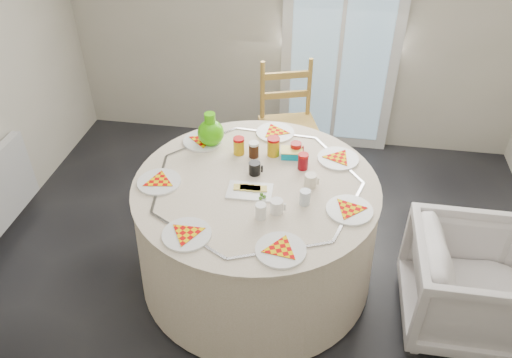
# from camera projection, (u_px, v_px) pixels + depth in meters

# --- Properties ---
(floor) EXTENTS (4.00, 4.00, 0.00)m
(floor) POSITION_uv_depth(u_px,v_px,m) (258.00, 294.00, 3.31)
(floor) COLOR black
(floor) RESTS_ON ground
(wall_back) EXTENTS (4.00, 0.02, 2.60)m
(wall_back) POSITION_uv_depth(u_px,v_px,m) (296.00, 2.00, 4.10)
(wall_back) COLOR #BCB5A3
(wall_back) RESTS_ON floor
(glass_door) EXTENTS (1.00, 0.08, 2.10)m
(glass_door) POSITION_uv_depth(u_px,v_px,m) (342.00, 37.00, 4.16)
(glass_door) COLOR silver
(glass_door) RESTS_ON floor
(table) EXTENTS (1.55, 1.55, 0.78)m
(table) POSITION_uv_depth(u_px,v_px,m) (256.00, 231.00, 3.25)
(table) COLOR beige
(table) RESTS_ON floor
(wooden_chair) EXTENTS (0.56, 0.55, 1.01)m
(wooden_chair) POSITION_uv_depth(u_px,v_px,m) (289.00, 130.00, 4.08)
(wooden_chair) COLOR #B7843D
(wooden_chair) RESTS_ON floor
(armchair) EXTENTS (0.66, 0.70, 0.72)m
(armchair) POSITION_uv_depth(u_px,v_px,m) (472.00, 278.00, 2.91)
(armchair) COLOR silver
(armchair) RESTS_ON floor
(place_settings) EXTENTS (1.55, 1.55, 0.03)m
(place_settings) POSITION_uv_depth(u_px,v_px,m) (256.00, 183.00, 3.02)
(place_settings) COLOR silver
(place_settings) RESTS_ON table
(jar_cluster) EXTENTS (0.54, 0.39, 0.14)m
(jar_cluster) POSITION_uv_depth(u_px,v_px,m) (269.00, 154.00, 3.18)
(jar_cluster) COLOR #A34924
(jar_cluster) RESTS_ON table
(butter_tub) EXTENTS (0.15, 0.11, 0.06)m
(butter_tub) POSITION_uv_depth(u_px,v_px,m) (292.00, 154.00, 3.24)
(butter_tub) COLOR #0196B6
(butter_tub) RESTS_ON table
(green_pitcher) EXTENTS (0.22, 0.22, 0.23)m
(green_pitcher) POSITION_uv_depth(u_px,v_px,m) (211.00, 131.00, 3.31)
(green_pitcher) COLOR #40C107
(green_pitcher) RESTS_ON table
(cheese_platter) EXTENTS (0.27, 0.18, 0.03)m
(cheese_platter) POSITION_uv_depth(u_px,v_px,m) (250.00, 191.00, 2.95)
(cheese_platter) COLOR white
(cheese_platter) RESTS_ON table
(mugs_glasses) EXTENTS (0.63, 0.63, 0.10)m
(mugs_glasses) POSITION_uv_depth(u_px,v_px,m) (281.00, 183.00, 2.95)
(mugs_glasses) COLOR gray
(mugs_glasses) RESTS_ON table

